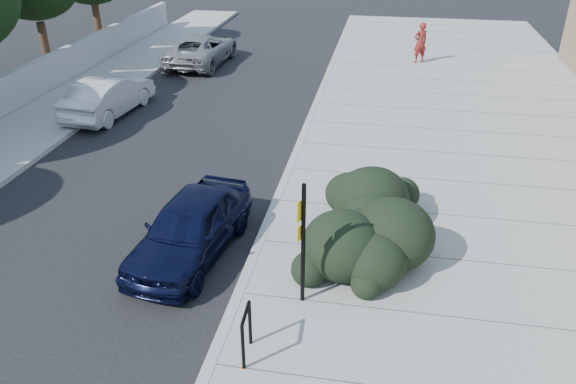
# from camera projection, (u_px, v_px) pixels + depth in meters

# --- Properties ---
(ground) EXTENTS (120.00, 120.00, 0.00)m
(ground) POSITION_uv_depth(u_px,v_px,m) (239.00, 298.00, 11.59)
(ground) COLOR black
(ground) RESTS_ON ground
(sidewalk_near) EXTENTS (11.20, 50.00, 0.15)m
(sidewalk_near) POSITION_uv_depth(u_px,v_px,m) (488.00, 202.00, 15.03)
(sidewalk_near) COLOR gray
(sidewalk_near) RESTS_ON ground
(curb_near) EXTENTS (0.22, 50.00, 0.17)m
(curb_near) POSITION_uv_depth(u_px,v_px,m) (283.00, 185.00, 15.89)
(curb_near) COLOR #9E9E99
(curb_near) RESTS_ON ground
(curb_far) EXTENTS (0.22, 50.00, 0.17)m
(curb_far) POSITION_uv_depth(u_px,v_px,m) (26.00, 164.00, 17.13)
(curb_far) COLOR #9E9E99
(curb_far) RESTS_ON ground
(bike_rack) EXTENTS (0.09, 0.67, 0.98)m
(bike_rack) POSITION_uv_depth(u_px,v_px,m) (246.00, 330.00, 9.69)
(bike_rack) COLOR black
(bike_rack) RESTS_ON sidewalk_near
(sign_post) EXTENTS (0.16, 0.29, 2.64)m
(sign_post) POSITION_uv_depth(u_px,v_px,m) (303.00, 237.00, 10.62)
(sign_post) COLOR black
(sign_post) RESTS_ON sidewalk_near
(hedge) EXTENTS (3.49, 4.87, 1.65)m
(hedge) POSITION_uv_depth(u_px,v_px,m) (363.00, 208.00, 12.94)
(hedge) COLOR black
(hedge) RESTS_ON sidewalk_near
(sedan_navy) EXTENTS (2.22, 4.37, 1.43)m
(sedan_navy) POSITION_uv_depth(u_px,v_px,m) (190.00, 227.00, 12.70)
(sedan_navy) COLOR black
(sedan_navy) RESTS_ON ground
(wagon_silver) EXTENTS (1.94, 4.51, 1.44)m
(wagon_silver) POSITION_uv_depth(u_px,v_px,m) (109.00, 96.00, 20.88)
(wagon_silver) COLOR silver
(wagon_silver) RESTS_ON ground
(suv_silver) EXTENTS (2.61, 5.25, 1.43)m
(suv_silver) POSITION_uv_depth(u_px,v_px,m) (201.00, 49.00, 27.15)
(suv_silver) COLOR gray
(suv_silver) RESTS_ON ground
(pedestrian) EXTENTS (0.83, 0.74, 1.90)m
(pedestrian) POSITION_uv_depth(u_px,v_px,m) (420.00, 43.00, 26.74)
(pedestrian) COLOR maroon
(pedestrian) RESTS_ON sidewalk_near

